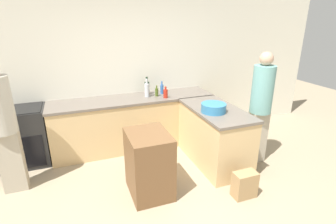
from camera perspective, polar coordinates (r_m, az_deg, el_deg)
name	(u,v)px	position (r m, az deg, el deg)	size (l,w,h in m)	color
ground_plane	(176,218)	(3.33, 1.71, -22.15)	(14.00, 14.00, 0.00)	tan
wall_back	(127,69)	(4.81, -8.88, 9.20)	(8.00, 0.06, 2.70)	silver
counter_back	(134,122)	(4.72, -7.39, -2.24)	(2.82, 0.68, 0.91)	#D6B27A
counter_peninsula	(214,136)	(4.24, 10.06, -5.07)	(0.69, 1.36, 0.91)	#D6B27A
range_oven	(23,137)	(4.72, -29.02, -4.72)	(0.73, 0.61, 0.92)	black
island_table	(149,164)	(3.49, -4.17, -11.20)	(0.52, 0.65, 0.86)	brown
mixing_bowl	(214,108)	(3.90, 9.89, 0.91)	(0.37, 0.37, 0.13)	teal
olive_oil_bottle	(157,92)	(4.62, -2.47, 4.40)	(0.06, 0.06, 0.19)	#475B1E
vinegar_bottle_clear	(147,90)	(4.59, -4.62, 4.86)	(0.08, 0.08, 0.32)	silver
water_bottle_blue	(162,89)	(4.77, -1.34, 5.08)	(0.06, 0.06, 0.23)	#386BB7
hot_sauce_bottle	(166,93)	(4.53, -0.54, 4.09)	(0.08, 0.08, 0.20)	red
wine_bottle_dark	(147,88)	(4.73, -4.60, 5.33)	(0.09, 0.09, 0.32)	black
person_by_range	(3,124)	(3.89, -32.27, -2.15)	(0.32, 0.32, 1.78)	#ADA38E
person_at_peninsula	(261,105)	(4.25, 19.51, 1.50)	(0.32, 0.32, 1.77)	#ADA38E
paper_bag	(245,185)	(3.68, 16.33, -14.93)	(0.30, 0.18, 0.35)	#A88456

